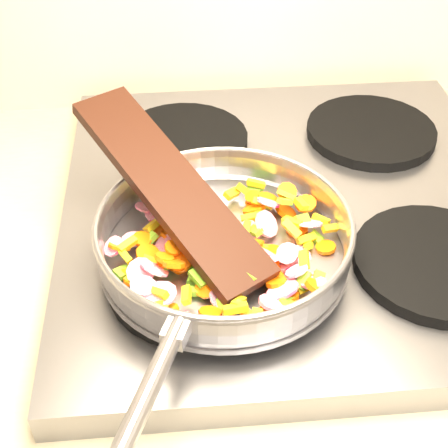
{
  "coord_description": "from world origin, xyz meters",
  "views": [
    {
      "loc": [
        -0.85,
        1.04,
        1.45
      ],
      "look_at": [
        -0.8,
        1.55,
        1.0
      ],
      "focal_mm": 50.0,
      "sensor_mm": 36.0,
      "label": 1
    }
  ],
  "objects": [
    {
      "name": "cooktop",
      "position": [
        -0.7,
        1.67,
        0.92
      ],
      "size": [
        0.6,
        0.6,
        0.04
      ],
      "primitive_type": "cube",
      "color": "#939399",
      "rests_on": "counter_top"
    },
    {
      "name": "grate_fl",
      "position": [
        -0.84,
        1.52,
        0.95
      ],
      "size": [
        0.19,
        0.19,
        0.02
      ],
      "primitive_type": "cylinder",
      "color": "black",
      "rests_on": "cooktop"
    },
    {
      "name": "grate_fr",
      "position": [
        -0.56,
        1.52,
        0.95
      ],
      "size": [
        0.19,
        0.19,
        0.02
      ],
      "primitive_type": "cylinder",
      "color": "black",
      "rests_on": "cooktop"
    },
    {
      "name": "grate_bl",
      "position": [
        -0.84,
        1.81,
        0.95
      ],
      "size": [
        0.19,
        0.19,
        0.02
      ],
      "primitive_type": "cylinder",
      "color": "black",
      "rests_on": "cooktop"
    },
    {
      "name": "grate_br",
      "position": [
        -0.56,
        1.81,
        0.95
      ],
      "size": [
        0.19,
        0.19,
        0.02
      ],
      "primitive_type": "cylinder",
      "color": "black",
      "rests_on": "cooktop"
    },
    {
      "name": "saute_pan",
      "position": [
        -0.8,
        1.55,
        0.99
      ],
      "size": [
        0.32,
        0.47,
        0.05
      ],
      "rotation": [
        0.0,
        0.0,
        -0.38
      ],
      "color": "#9E9EA5",
      "rests_on": "grate_fl"
    },
    {
      "name": "vegetable_heap",
      "position": [
        -0.8,
        1.54,
        0.98
      ],
      "size": [
        0.27,
        0.25,
        0.05
      ],
      "color": "#FE6208",
      "rests_on": "saute_pan"
    },
    {
      "name": "wooden_spatula",
      "position": [
        -0.86,
        1.6,
        1.02
      ],
      "size": [
        0.23,
        0.3,
        0.1
      ],
      "primitive_type": "cube",
      "rotation": [
        0.0,
        -0.27,
        2.14
      ],
      "color": "black",
      "rests_on": "saute_pan"
    }
  ]
}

